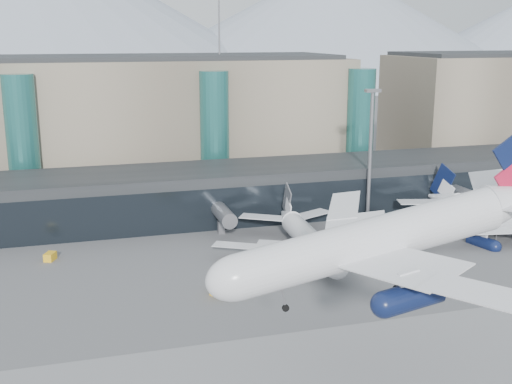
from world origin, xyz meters
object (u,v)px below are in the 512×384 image
lightmast_mid (370,147)px  veh_c (293,261)px  jet_parked_mid (306,230)px  veh_b (50,257)px  jet_parked_right (496,210)px  hero_jet (404,223)px  veh_h (224,286)px  veh_g (368,226)px  veh_d (460,211)px

lightmast_mid → veh_c: bearing=-137.6°
jet_parked_mid → veh_b: bearing=81.9°
jet_parked_right → hero_jet: bearing=121.0°
jet_parked_mid → veh_h: size_ratio=8.75×
jet_parked_mid → veh_b: (-41.00, 8.16, -3.39)m
veh_g → veh_h: (-33.20, -22.37, 0.39)m
jet_parked_mid → veh_h: (-17.08, -12.87, -2.99)m
jet_parked_right → veh_c: (-40.97, -5.54, -3.79)m
veh_c → veh_d: 46.69m
jet_parked_mid → veh_g: jet_parked_mid is taller
jet_parked_mid → jet_parked_right: size_ratio=0.86×
lightmast_mid → veh_b: 61.97m
lightmast_mid → veh_h: (-36.04, -28.53, -13.37)m
hero_jet → veh_d: (44.28, 55.71, -17.13)m
hero_jet → jet_parked_right: bearing=46.0°
jet_parked_mid → veh_h: jet_parked_mid is taller
jet_parked_right → veh_b: (-77.90, 7.99, -4.01)m
jet_parked_right → veh_d: size_ratio=15.50×
veh_b → veh_g: size_ratio=1.00×
jet_parked_mid → veh_d: size_ratio=13.38×
veh_c → lightmast_mid: bearing=72.5°
veh_b → veh_g: (57.12, 1.35, 0.01)m
hero_jet → veh_g: size_ratio=17.39×
jet_parked_right → lightmast_mid: bearing=35.4°
lightmast_mid → hero_jet: size_ratio=0.66×
lightmast_mid → jet_parked_right: size_ratio=0.67×
hero_jet → jet_parked_right: size_ratio=1.01×
lightmast_mid → veh_g: (-2.83, -6.15, -13.77)m
hero_jet → veh_c: hero_jet is taller
lightmast_mid → veh_d: 24.01m
jet_parked_mid → jet_parked_right: 36.91m
jet_parked_mid → veh_h: 21.59m
lightmast_mid → hero_jet: bearing=-113.1°
jet_parked_mid → veh_c: 7.45m
lightmast_mid → jet_parked_mid: (-18.95, -15.66, -10.39)m
jet_parked_mid → veh_d: jet_parked_mid is taller
lightmast_mid → veh_c: (-23.02, -21.03, -13.55)m
veh_b → jet_parked_mid: bearing=-77.9°
hero_jet → veh_g: bearing=68.4°
veh_c → veh_h: bearing=-119.9°
jet_parked_right → veh_b: bearing=70.4°
veh_d → jet_parked_mid: bearing=154.8°
hero_jet → veh_h: bearing=112.6°
veh_d → veh_c: bearing=159.3°
jet_parked_right → veh_g: 23.13m
jet_parked_right → veh_b: 78.41m
veh_d → veh_g: 22.82m
veh_b → veh_d: bearing=-62.7°
lightmast_mid → jet_parked_right: lightmast_mid is taller
veh_b → veh_d: (79.56, 5.50, 0.06)m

